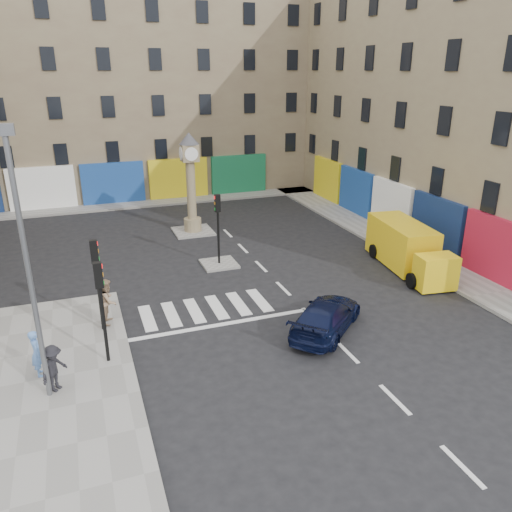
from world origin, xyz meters
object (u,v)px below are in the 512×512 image
clock_pillar (191,177)px  navy_sedan (326,316)px  lamp_post (26,257)px  pedestrian_tan (108,301)px  yellow_van (407,248)px  traffic_light_left_near (101,297)px  traffic_light_left_far (97,271)px  pedestrian_dark (54,368)px  pedestrian_blue (37,353)px  traffic_light_island (218,218)px

clock_pillar → navy_sedan: size_ratio=1.37×
lamp_post → pedestrian_tan: 6.10m
yellow_van → traffic_light_left_near: bearing=-157.3°
lamp_post → clock_pillar: size_ratio=1.36×
lamp_post → navy_sedan: lamp_post is taller
traffic_light_left_far → pedestrian_dark: bearing=-115.1°
navy_sedan → pedestrian_tan: bearing=23.8°
clock_pillar → yellow_van: (8.99, -9.76, -2.42)m
yellow_van → pedestrian_dark: yellow_van is taller
yellow_van → pedestrian_tan: 15.03m
traffic_light_left_far → yellow_van: 15.45m
traffic_light_left_far → pedestrian_blue: bearing=-131.5°
traffic_light_island → yellow_van: size_ratio=0.57×
traffic_light_island → navy_sedan: bearing=-76.5°
lamp_post → clock_pillar: bearing=61.6°
traffic_light_left_near → pedestrian_dark: (-1.69, -1.21, -1.68)m
lamp_post → traffic_light_left_near: bearing=36.4°
traffic_light_island → pedestrian_dark: (-7.99, -9.01, -1.65)m
lamp_post → clock_pillar: 17.31m
traffic_light_left_near → pedestrian_dark: 2.67m
navy_sedan → pedestrian_tan: size_ratio=2.39×
traffic_light_left_far → pedestrian_dark: (-1.69, -3.61, -1.68)m
navy_sedan → pedestrian_blue: 10.52m
pedestrian_blue → traffic_light_left_near: bearing=-93.0°
traffic_light_left_far → clock_pillar: (6.30, 11.40, 0.93)m
pedestrian_blue → pedestrian_dark: pedestrian_blue is taller
navy_sedan → traffic_light_left_near: bearing=43.6°
navy_sedan → yellow_van: yellow_van is taller
traffic_light_island → clock_pillar: (0.00, 6.00, 0.96)m
clock_pillar → pedestrian_dark: (-7.99, -15.00, -2.61)m
traffic_light_left_near → pedestrian_blue: 2.77m
lamp_post → yellow_van: size_ratio=1.28×
traffic_light_left_far → traffic_light_island: 8.30m
yellow_van → pedestrian_dark: 17.77m
traffic_light_left_near → pedestrian_blue: bearing=-177.2°
traffic_light_left_far → clock_pillar: bearing=61.1°
clock_pillar → pedestrian_blue: clock_pillar is taller
clock_pillar → pedestrian_dark: bearing=-118.0°
navy_sedan → yellow_van: bearing=-100.1°
pedestrian_tan → traffic_light_left_far: bearing=165.2°
traffic_light_left_far → pedestrian_blue: size_ratio=2.25×
traffic_light_island → yellow_van: (8.99, -3.76, -1.46)m
traffic_light_island → lamp_post: 12.52m
traffic_light_left_far → pedestrian_tan: (0.30, 0.52, -1.54)m
lamp_post → pedestrian_dark: bearing=42.0°
traffic_light_island → clock_pillar: 6.07m
clock_pillar → traffic_light_island: bearing=-90.0°
lamp_post → pedestrian_tan: (2.20, 4.32, -3.71)m
traffic_light_island → pedestrian_blue: 11.74m
traffic_light_left_far → traffic_light_island: bearing=40.6°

